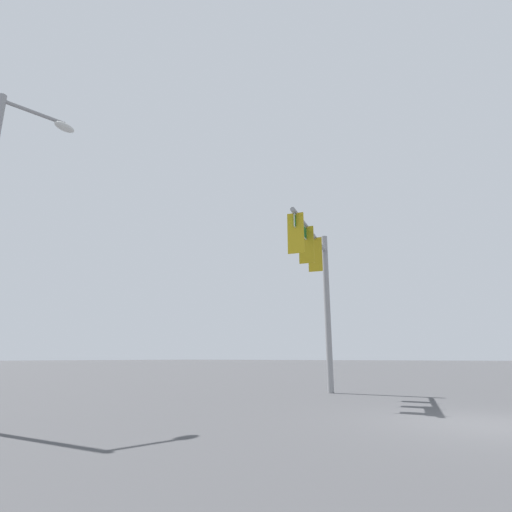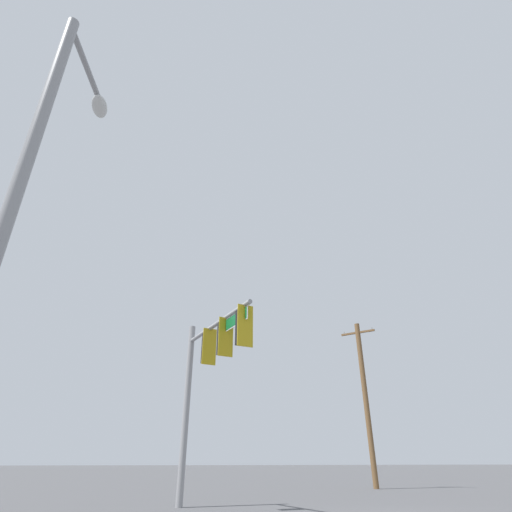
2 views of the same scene
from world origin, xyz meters
TOP-DOWN VIEW (x-y plane):
  - ground_plane at (0.00, 0.00)m, footprint 400.00×400.00m
  - signal_pole_near at (-3.34, -5.35)m, footprint 5.13×1.52m

SIDE VIEW (x-z plane):
  - ground_plane at x=0.00m, z-range 0.00..0.00m
  - signal_pole_near at x=-3.34m, z-range 1.26..7.61m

